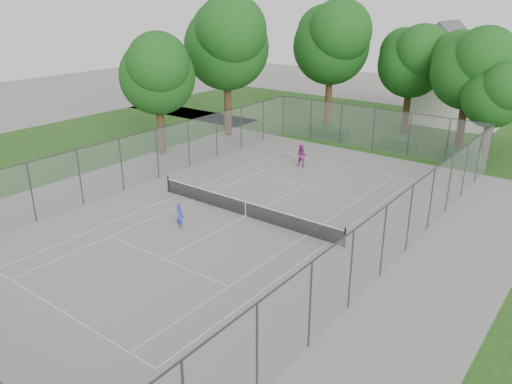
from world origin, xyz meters
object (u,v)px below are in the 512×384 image
Objects in this scene: girl_player at (180,215)px; woman_player at (301,156)px; tennis_net at (246,208)px; house at (461,84)px.

girl_player is 0.85× the size of woman_player.
tennis_net is 8.86× the size of girl_player.
girl_player is at bearing -119.58° from tennis_net.
woman_player is at bearing -78.15° from girl_player.
woman_player reaches higher than girl_player.
girl_player is (-1.91, -3.37, 0.22)m from tennis_net.
house reaches higher than girl_player.
tennis_net is 3.88m from girl_player.
house is 5.75× the size of woman_player.
house is at bearing 70.68° from woman_player.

